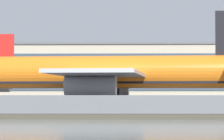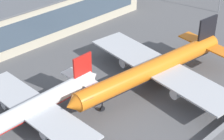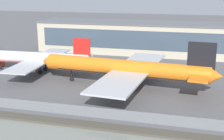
# 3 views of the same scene
# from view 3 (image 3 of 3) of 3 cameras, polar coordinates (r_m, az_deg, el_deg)

# --- Properties ---
(ground_plane) EXTENTS (500.00, 500.00, 0.00)m
(ground_plane) POSITION_cam_3_polar(r_m,az_deg,el_deg) (82.65, 2.44, -4.58)
(ground_plane) COLOR #565659
(shoreline_seawall) EXTENTS (320.00, 3.00, 0.50)m
(shoreline_seawall) POSITION_cam_3_polar(r_m,az_deg,el_deg) (64.18, -1.60, -10.33)
(shoreline_seawall) COLOR #474238
(shoreline_seawall) RESTS_ON ground
(perimeter_fence) EXTENTS (280.00, 0.10, 2.39)m
(perimeter_fence) POSITION_cam_3_polar(r_m,az_deg,el_deg) (67.73, -0.52, -8.03)
(perimeter_fence) COLOR slate
(perimeter_fence) RESTS_ON ground
(cargo_jet_orange) EXTENTS (52.83, 45.97, 14.24)m
(cargo_jet_orange) POSITION_cam_3_polar(r_m,az_deg,el_deg) (87.30, 2.73, 0.23)
(cargo_jet_orange) COLOR orange
(cargo_jet_orange) RESTS_ON ground
(passenger_jet_white_red) EXTENTS (42.17, 36.20, 11.99)m
(passenger_jet_white_red) POSITION_cam_3_polar(r_m,az_deg,el_deg) (106.50, -13.61, 2.06)
(passenger_jet_white_red) COLOR white
(passenger_jet_white_red) RESTS_ON ground
(baggage_tug) EXTENTS (1.72, 3.26, 1.80)m
(baggage_tug) POSITION_cam_3_polar(r_m,az_deg,el_deg) (104.49, 9.00, -0.07)
(baggage_tug) COLOR #1E2328
(baggage_tug) RESTS_ON ground
(terminal_building) EXTENTS (83.94, 19.42, 13.07)m
(terminal_building) POSITION_cam_3_polar(r_m,az_deg,el_deg) (135.06, 4.42, 5.99)
(terminal_building) COLOR #BCB299
(terminal_building) RESTS_ON ground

